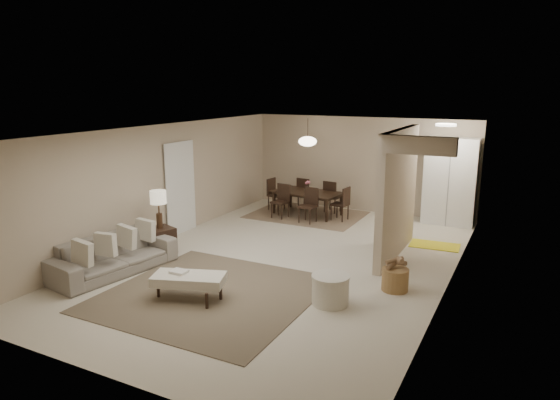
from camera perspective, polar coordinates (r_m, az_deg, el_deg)
The scene contains 22 objects.
floor at distance 9.71m, azimuth 0.63°, elevation -6.87°, with size 9.00×9.00×0.00m, color beige.
ceiling at distance 9.17m, azimuth 0.67°, elevation 7.99°, with size 9.00×9.00×0.00m, color white.
back_wall at distance 13.47m, azimuth 9.26°, elevation 4.04°, with size 6.00×6.00×0.00m, color #BDA98F.
left_wall at distance 11.00m, azimuth -13.47°, elevation 1.88°, with size 9.00×9.00×0.00m, color #BDA98F.
right_wall at distance 8.49m, azimuth 19.08°, elevation -1.68°, with size 9.00×9.00×0.00m, color #BDA98F.
partition at distance 9.91m, azimuth 13.29°, elevation 0.70°, with size 0.15×2.50×2.50m, color #BDA98F.
doorway at distance 11.48m, azimuth -11.36°, elevation 1.27°, with size 0.04×0.90×2.04m, color black.
pantry_cabinet at distance 12.65m, azimuth 18.89°, elevation 2.02°, with size 1.20×0.55×2.10m, color white.
flush_light at distance 11.54m, azimuth 18.44°, elevation 8.15°, with size 0.44×0.44×0.05m, color white.
living_rug at distance 8.27m, azimuth -7.90°, elevation -10.57°, with size 3.20×3.20×0.01m, color brown.
sofa at distance 9.46m, azimuth -18.51°, elevation -6.00°, with size 0.88×2.26×0.66m, color gray.
ottoman_bench at distance 8.04m, azimuth -10.38°, elevation -8.94°, with size 1.23×0.86×0.40m.
side_table at distance 10.28m, azimuth -13.49°, elevation -4.56°, with size 0.48×0.48×0.53m, color black.
table_lamp at distance 10.07m, azimuth -13.73°, elevation -0.06°, with size 0.32×0.32×0.76m.
round_pouf at distance 7.82m, azimuth 5.78°, elevation -10.17°, with size 0.59×0.59×0.46m, color beige.
wicker_basket at distance 8.49m, azimuth 13.02°, elevation -8.85°, with size 0.44×0.44×0.37m, color olive.
dining_rug at distance 13.04m, azimuth 3.07°, elevation -1.69°, with size 2.80×2.10×0.01m, color #77604A.
dining_table at distance 12.97m, azimuth 3.08°, elevation -0.40°, with size 1.75×0.97×0.61m, color black.
dining_chairs at distance 12.94m, azimuth 3.09°, elevation 0.12°, with size 2.33×1.79×0.86m.
vase at distance 12.88m, azimuth 3.10°, elevation 1.24°, with size 0.14×0.14×0.14m, color silver.
yellow_mat at distance 11.05m, azimuth 17.25°, elevation -4.97°, with size 1.00×0.61×0.01m, color #FFF328.
pendant_light at distance 12.69m, azimuth 3.17°, elevation 6.71°, with size 0.46×0.46×0.71m.
Camera 1 is at (4.08, -8.18, 3.28)m, focal length 32.00 mm.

